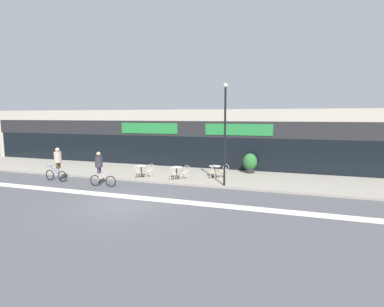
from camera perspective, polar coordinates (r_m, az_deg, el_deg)
ground_plane at (r=14.54m, az=-12.95°, el=-9.48°), size 120.00×120.00×0.00m
sidewalk_slab at (r=20.86m, az=-2.53°, el=-4.04°), size 40.00×5.50×0.12m
storefront_facade at (r=24.98m, az=1.31°, el=3.01°), size 40.00×4.06×4.60m
bike_lane_stripe at (r=15.60m, az=-10.47°, el=-8.24°), size 36.00×0.70×0.01m
bistro_table_0 at (r=20.02m, az=-9.63°, el=-2.87°), size 0.73×0.73×0.75m
bistro_table_1 at (r=19.15m, az=-2.97°, el=-3.21°), size 0.74×0.74×0.76m
bistro_table_2 at (r=19.68m, az=4.39°, el=-2.98°), size 0.75×0.75×0.74m
cafe_chair_0_near at (r=19.48m, az=-10.50°, el=-3.23°), size 0.41×0.58×0.90m
cafe_chair_0_side at (r=19.74m, az=-8.02°, el=-3.04°), size 0.59×0.44×0.90m
cafe_chair_1_near at (r=18.58m, az=-3.67°, el=-3.63°), size 0.41×0.58×0.90m
cafe_chair_1_side at (r=18.94m, az=-1.21°, el=-3.41°), size 0.58×0.42×0.90m
cafe_chair_2_near at (r=19.08m, az=3.95°, el=-3.34°), size 0.42×0.59×0.90m
cafe_chair_2_side at (r=19.55m, az=6.18°, el=-3.11°), size 0.60×0.45×0.90m
planter_pot at (r=21.43m, az=10.98°, el=-1.73°), size 0.99×0.99×1.38m
lamp_post at (r=17.05m, az=6.30°, el=4.84°), size 0.26×0.26×5.81m
cyclist_0 at (r=18.33m, az=-17.16°, el=-2.33°), size 1.67×0.52×2.05m
cyclist_1 at (r=20.61m, az=-24.27°, el=-1.48°), size 1.77×0.55×2.14m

